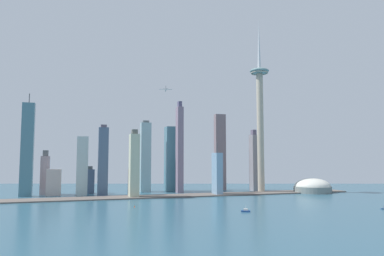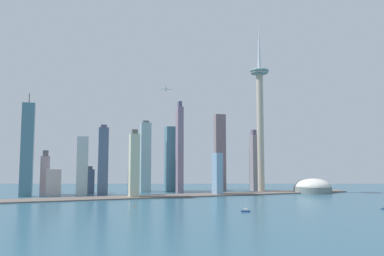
% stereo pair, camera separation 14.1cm
% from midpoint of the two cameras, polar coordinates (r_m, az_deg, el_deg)
% --- Properties ---
extents(waterfront_pier, '(745.78, 52.55, 2.01)m').
position_cam_midpoint_polar(waterfront_pier, '(667.07, -3.56, -10.79)').
color(waterfront_pier, '#655B54').
rests_on(waterfront_pier, ground).
extents(observation_tower, '(40.48, 40.48, 367.21)m').
position_cam_midpoint_polar(observation_tower, '(766.00, 10.82, 3.24)').
color(observation_tower, '#B6A892').
rests_on(observation_tower, ground).
extents(stadium_dome, '(75.73, 75.73, 33.54)m').
position_cam_midpoint_polar(stadium_dome, '(782.34, 18.71, -8.97)').
color(stadium_dome, gray).
rests_on(stadium_dome, ground).
extents(skyscraper_0, '(23.86, 13.80, 169.26)m').
position_cam_midpoint_polar(skyscraper_0, '(802.48, 4.50, -3.83)').
color(skyscraper_0, slate).
rests_on(skyscraper_0, ground).
extents(skyscraper_1, '(26.12, 18.31, 49.58)m').
position_cam_midpoint_polar(skyscraper_1, '(726.71, -21.24, -8.10)').
color(skyscraper_1, '#BCACA5').
rests_on(skyscraper_1, ground).
extents(skyscraper_2, '(20.47, 14.73, 54.31)m').
position_cam_midpoint_polar(skyscraper_2, '(751.37, -16.14, -8.10)').
color(skyscraper_2, '#4C5D7A').
rests_on(skyscraper_2, ground).
extents(skyscraper_3, '(13.96, 19.29, 132.54)m').
position_cam_midpoint_polar(skyscraper_3, '(792.36, 9.89, -5.33)').
color(skyscraper_3, gray).
rests_on(skyscraper_3, ground).
extents(skyscraper_4, '(12.09, 12.33, 61.29)m').
position_cam_midpoint_polar(skyscraper_4, '(685.63, -9.64, -8.35)').
color(skyscraper_4, beige).
rests_on(skyscraper_4, ground).
extents(skyscraper_5, '(15.42, 25.53, 85.52)m').
position_cam_midpoint_polar(skyscraper_5, '(754.99, -22.46, -6.83)').
color(skyscraper_5, '#AB9194').
rests_on(skyscraper_5, ground).
extents(skyscraper_6, '(16.41, 24.66, 121.67)m').
position_cam_midpoint_polar(skyscraper_6, '(651.09, -9.24, -5.83)').
color(skyscraper_6, beige).
rests_on(skyscraper_6, ground).
extents(skyscraper_7, '(18.56, 13.38, 133.99)m').
position_cam_midpoint_polar(skyscraper_7, '(697.95, -14.03, -5.11)').
color(skyscraper_7, '#475C78').
rests_on(skyscraper_7, ground).
extents(skyscraper_8, '(21.20, 18.94, 150.11)m').
position_cam_midpoint_polar(skyscraper_8, '(762.14, -7.46, -4.57)').
color(skyscraper_8, '#94B7BC').
rests_on(skyscraper_8, ground).
extents(skyscraper_9, '(12.18, 19.25, 188.38)m').
position_cam_midpoint_polar(skyscraper_9, '(737.18, -2.00, -3.28)').
color(skyscraper_9, gray).
rests_on(skyscraper_9, ground).
extents(skyscraper_10, '(21.86, 15.05, 191.89)m').
position_cam_midpoint_polar(skyscraper_10, '(732.38, -24.85, -3.08)').
color(skyscraper_10, teal).
rests_on(skyscraper_10, ground).
extents(skyscraper_11, '(26.11, 27.25, 138.43)m').
position_cam_midpoint_polar(skyscraper_11, '(775.01, -3.33, -4.93)').
color(skyscraper_11, teal).
rests_on(skyscraper_11, ground).
extents(skyscraper_12, '(12.91, 26.77, 99.06)m').
position_cam_midpoint_polar(skyscraper_12, '(692.06, 4.07, -7.32)').
color(skyscraper_12, '#7FA3C1').
rests_on(skyscraper_12, ground).
extents(skyscraper_13, '(20.73, 27.16, 111.36)m').
position_cam_midpoint_polar(skyscraper_13, '(716.88, -17.16, -5.80)').
color(skyscraper_13, '#AEC1BF').
rests_on(skyscraper_13, ground).
extents(boat_0, '(12.67, 9.44, 8.46)m').
position_cam_midpoint_polar(boat_0, '(479.49, 8.58, -12.95)').
color(boat_0, navy).
rests_on(boat_0, ground).
extents(channel_buoy_0, '(1.66, 1.66, 2.53)m').
position_cam_midpoint_polar(channel_buoy_0, '(525.26, -9.17, -12.27)').
color(channel_buoy_0, '#E54C19').
rests_on(channel_buoy_0, ground).
extents(airplane, '(25.31, 24.00, 7.37)m').
position_cam_midpoint_polar(airplane, '(694.40, -4.24, 6.12)').
color(airplane, silver).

